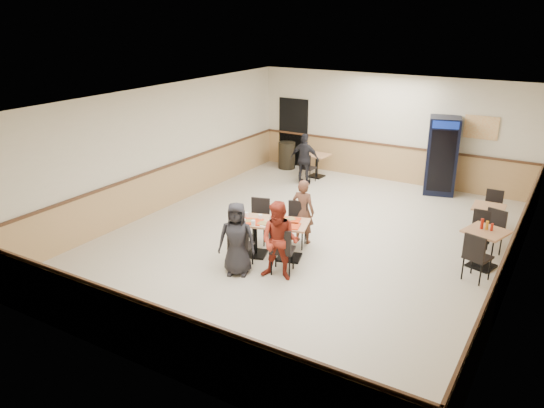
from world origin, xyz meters
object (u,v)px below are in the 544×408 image
Objects in this scene: side_table_near at (485,243)px; main_table at (272,233)px; diner_man_opposite at (303,211)px; lone_diner at (305,159)px; diner_woman_right at (279,241)px; side_table_far at (487,217)px; trash_bin at (287,155)px; diner_woman_left at (237,239)px; back_table at (317,162)px; pepsi_cooler at (442,156)px.

main_table is at bearing -155.56° from side_table_near.
lone_diner is (-1.82, 3.58, 0.03)m from diner_man_opposite.
diner_woman_right is 2.13× the size of side_table_far.
lone_diner is at bearing 93.16° from main_table.
main_table is 1.89× the size of trash_bin.
lone_diner reaches higher than trash_bin.
trash_bin is (-3.42, 6.36, -0.33)m from diner_woman_right.
diner_woman_left is at bearing -174.39° from diner_woman_right.
side_table_far reaches higher than back_table.
back_table is 1.25m from trash_bin.
main_table is 1.11× the size of diner_woman_left.
side_table_near is at bearing -34.25° from back_table.
pepsi_cooler is (-1.86, 4.01, 0.53)m from side_table_near.
diner_woman_left reaches higher than side_table_far.
diner_woman_right is 1.08× the size of diner_man_opposite.
diner_woman_right is 1.71m from diner_man_opposite.
lone_diner is 2.11× the size of back_table.
diner_woman_right is 1.03× the size of lone_diner.
side_table_near is (3.87, 2.62, -0.20)m from diner_woman_left.
trash_bin is at bearing 148.65° from side_table_near.
diner_woman_left is 7.11m from trash_bin.
side_table_near is at bearing -82.21° from side_table_far.
diner_woman_right is (0.58, -0.72, 0.24)m from main_table.
diner_man_opposite reaches higher than main_table.
diner_woman_left reaches higher than trash_bin.
side_table_near is (3.49, 0.73, -0.19)m from diner_man_opposite.
pepsi_cooler is (1.63, 4.74, 0.34)m from diner_man_opposite.
pepsi_cooler is (3.46, 1.16, 0.31)m from lone_diner.
pepsi_cooler is at bearing 55.54° from main_table.
back_table is at bearing -96.60° from lone_diner.
side_table_far is at bearing 26.28° from main_table.
main_table is 5.54m from back_table.
side_table_near is at bearing -31.35° from trash_bin.
diner_man_opposite reaches higher than back_table.
diner_woman_left is at bearing -68.10° from trash_bin.
diner_woman_left is 2.02× the size of side_table_far.
side_table_far is at bearing 42.73° from diner_woman_right.
diner_woman_right reaches higher than side_table_far.
diner_woman_left is at bearing 76.32° from diner_man_opposite.
trash_bin is at bearing -49.61° from lone_diner.
diner_woman_right is 4.90m from side_table_far.
lone_diner reaches higher than diner_woman_left.
lone_diner is at bearing -43.01° from trash_bin.
lone_diner is 5.27m from side_table_far.
back_table is at bearing 145.75° from side_table_near.
diner_woman_left is at bearing 98.22° from lone_diner.
side_table_far is at bearing -147.64° from diner_man_opposite.
diner_woman_left reaches higher than side_table_near.
diner_woman_left reaches higher than main_table.
diner_woman_right is at bearing 100.85° from diner_man_opposite.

